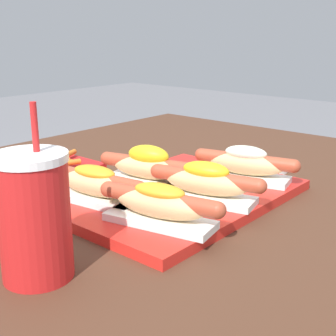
{
  "coord_description": "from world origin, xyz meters",
  "views": [
    {
      "loc": [
        -0.64,
        -0.64,
        0.99
      ],
      "look_at": [
        -0.01,
        -0.09,
        0.74
      ],
      "focal_mm": 50.0,
      "sensor_mm": 36.0,
      "label": 1
    }
  ],
  "objects": [
    {
      "name": "hot_dog_0",
      "position": [
        -0.14,
        -0.19,
        0.73
      ],
      "size": [
        0.09,
        0.21,
        0.07
      ],
      "color": "white",
      "rests_on": "serving_tray"
    },
    {
      "name": "drink_cup",
      "position": [
        -0.34,
        -0.16,
        0.77
      ],
      "size": [
        0.09,
        0.09,
        0.22
      ],
      "color": "red",
      "rests_on": "patio_table"
    },
    {
      "name": "hot_dog_1",
      "position": [
        -0.01,
        -0.19,
        0.73
      ],
      "size": [
        0.1,
        0.21,
        0.07
      ],
      "color": "white",
      "rests_on": "serving_tray"
    },
    {
      "name": "patio_table",
      "position": [
        0.0,
        0.0,
        0.34
      ],
      "size": [
        1.4,
        1.03,
        0.68
      ],
      "color": "#4C2D1E",
      "rests_on": "ground_plane"
    },
    {
      "name": "hot_dog_4",
      "position": [
        -0.01,
        -0.05,
        0.74
      ],
      "size": [
        0.1,
        0.21,
        0.08
      ],
      "color": "white",
      "rests_on": "serving_tray"
    },
    {
      "name": "hot_dog_2",
      "position": [
        0.13,
        -0.18,
        0.73
      ],
      "size": [
        0.1,
        0.21,
        0.07
      ],
      "color": "white",
      "rests_on": "serving_tray"
    },
    {
      "name": "sauce_bowl",
      "position": [
        0.28,
        -0.16,
        0.69
      ],
      "size": [
        0.07,
        0.07,
        0.02
      ],
      "color": "silver",
      "rests_on": "patio_table"
    },
    {
      "name": "serving_tray",
      "position": [
        -0.01,
        -0.11,
        0.69
      ],
      "size": [
        0.44,
        0.32,
        0.02
      ],
      "color": "red",
      "rests_on": "patio_table"
    },
    {
      "name": "hot_dog_3",
      "position": [
        -0.14,
        -0.04,
        0.73
      ],
      "size": [
        0.08,
        0.21,
        0.06
      ],
      "color": "white",
      "rests_on": "serving_tray"
    },
    {
      "name": "fries_basket",
      "position": [
        -0.1,
        0.14,
        0.7
      ],
      "size": [
        0.2,
        0.13,
        0.06
      ],
      "color": "red",
      "rests_on": "patio_table"
    }
  ]
}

